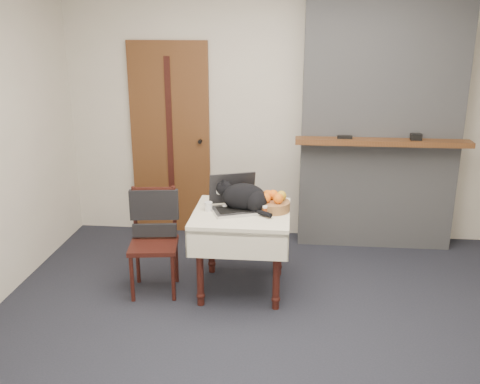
% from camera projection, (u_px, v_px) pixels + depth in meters
% --- Properties ---
extents(ground, '(4.50, 4.50, 0.00)m').
position_uv_depth(ground, '(278.00, 335.00, 3.87)').
color(ground, black).
rests_on(ground, ground).
extents(room_shell, '(4.52, 4.01, 2.61)m').
position_uv_depth(room_shell, '(285.00, 82.00, 3.78)').
color(room_shell, beige).
rests_on(room_shell, ground).
extents(door, '(0.82, 0.10, 2.00)m').
position_uv_depth(door, '(171.00, 140.00, 5.55)').
color(door, brown).
rests_on(door, ground).
extents(chimney, '(1.62, 0.48, 2.60)m').
position_uv_depth(chimney, '(380.00, 117.00, 5.14)').
color(chimney, gray).
rests_on(chimney, ground).
extents(side_table, '(0.78, 0.78, 0.70)m').
position_uv_depth(side_table, '(242.00, 224.00, 4.37)').
color(side_table, '#39150F').
rests_on(side_table, ground).
extents(laptop, '(0.48, 0.45, 0.29)m').
position_uv_depth(laptop, '(235.00, 201.00, 4.37)').
color(laptop, '#B7B7BC').
rests_on(laptop, side_table).
extents(cat, '(0.49, 0.35, 0.26)m').
position_uv_depth(cat, '(245.00, 197.00, 4.33)').
color(cat, black).
rests_on(cat, side_table).
extents(cream_jar, '(0.07, 0.07, 0.07)m').
position_uv_depth(cream_jar, '(208.00, 206.00, 4.34)').
color(cream_jar, silver).
rests_on(cream_jar, side_table).
extents(pill_bottle, '(0.04, 0.04, 0.08)m').
position_uv_depth(pill_bottle, '(265.00, 211.00, 4.23)').
color(pill_bottle, '#AD3F15').
rests_on(pill_bottle, side_table).
extents(fruit_basket, '(0.28, 0.28, 0.16)m').
position_uv_depth(fruit_basket, '(273.00, 203.00, 4.34)').
color(fruit_basket, '#A37242').
rests_on(fruit_basket, side_table).
extents(desk_clutter, '(0.13, 0.03, 0.01)m').
position_uv_depth(desk_clutter, '(267.00, 211.00, 4.34)').
color(desk_clutter, black).
rests_on(desk_clutter, side_table).
extents(chair, '(0.44, 0.44, 0.87)m').
position_uv_depth(chair, '(154.00, 225.00, 4.43)').
color(chair, '#39150F').
rests_on(chair, ground).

